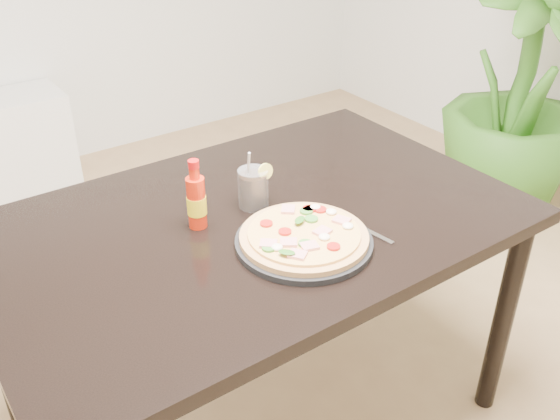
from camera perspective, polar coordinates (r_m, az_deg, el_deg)
floor at (r=2.19m, az=3.13°, el=-16.46°), size 4.50×4.50×0.00m
dining_table at (r=1.69m, az=-2.35°, el=-3.05°), size 1.40×0.90×0.75m
plate at (r=1.53m, az=2.19°, el=-2.93°), size 0.34×0.34×0.02m
pizza at (r=1.52m, az=2.23°, el=-2.32°), size 0.32×0.32×0.03m
hot_sauce_bottle at (r=1.58m, az=-7.65°, el=0.83°), size 0.05×0.05×0.19m
cola_cup at (r=1.67m, az=-2.46°, el=1.94°), size 0.09×0.08×0.17m
fork at (r=1.61m, az=7.45°, el=-1.63°), size 0.05×0.19×0.00m
houseplant at (r=3.15m, az=21.13°, el=10.18°), size 0.72×0.72×1.21m
plant_pot at (r=3.34m, az=19.56°, el=2.23°), size 0.28×0.28×0.22m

